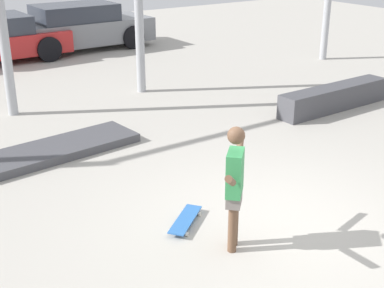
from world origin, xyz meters
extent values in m
plane|color=#B2ADA3|center=(0.00, 0.00, 0.00)|extent=(36.00, 36.00, 0.00)
cylinder|color=brown|center=(-0.86, -0.11, 0.36)|extent=(0.10, 0.10, 0.71)
cylinder|color=brown|center=(-0.76, -0.01, 0.36)|extent=(0.10, 0.10, 0.71)
cube|color=slate|center=(-0.81, -0.06, 0.66)|extent=(0.32, 0.32, 0.16)
cube|color=#338C4C|center=(-0.81, -0.06, 0.97)|extent=(0.36, 0.36, 0.52)
sphere|color=brown|center=(-0.81, -0.06, 1.42)|extent=(0.20, 0.20, 0.20)
cylinder|color=brown|center=(-1.10, -0.35, 1.07)|extent=(0.37, 0.38, 0.31)
cylinder|color=brown|center=(-0.52, 0.24, 1.07)|extent=(0.37, 0.38, 0.31)
cube|color=#2D66B2|center=(-0.98, 0.70, 0.07)|extent=(0.74, 0.64, 0.01)
cylinder|color=silver|center=(-0.84, 0.95, 0.03)|extent=(0.06, 0.06, 0.05)
cylinder|color=silver|center=(-0.71, 0.78, 0.03)|extent=(0.06, 0.06, 0.05)
cylinder|color=silver|center=(-1.25, 0.63, 0.03)|extent=(0.06, 0.06, 0.05)
cylinder|color=silver|center=(-1.12, 0.46, 0.03)|extent=(0.06, 0.06, 0.05)
cube|color=#47474C|center=(4.18, 2.92, 0.25)|extent=(2.83, 0.54, 0.49)
cube|color=#47474C|center=(-1.48, 3.85, 0.07)|extent=(2.83, 1.20, 0.14)
cylinder|color=black|center=(0.73, 12.21, 0.35)|extent=(0.71, 0.24, 0.71)
cylinder|color=black|center=(0.79, 10.44, 0.35)|extent=(0.71, 0.24, 0.71)
cube|color=slate|center=(2.23, 11.47, 0.55)|extent=(4.40, 1.77, 0.70)
cube|color=#2D333D|center=(2.06, 11.47, 1.15)|extent=(2.43, 1.59, 0.50)
cylinder|color=black|center=(3.57, 12.32, 0.36)|extent=(0.72, 0.23, 0.72)
cylinder|color=black|center=(3.60, 10.68, 0.36)|extent=(0.72, 0.23, 0.72)
cylinder|color=black|center=(0.86, 12.27, 0.36)|extent=(0.72, 0.23, 0.72)
cylinder|color=black|center=(0.90, 10.63, 0.36)|extent=(0.72, 0.23, 0.72)
camera|label=1|loc=(-4.23, -4.28, 3.50)|focal=50.00mm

